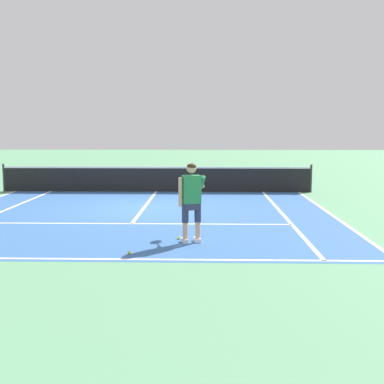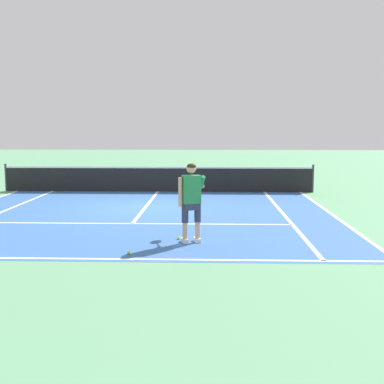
% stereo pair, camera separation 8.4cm
% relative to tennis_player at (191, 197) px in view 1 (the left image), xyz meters
% --- Properties ---
extents(ground_plane, '(80.00, 80.00, 0.00)m').
position_rel_tennis_player_xyz_m(ground_plane, '(-1.60, 4.52, -0.99)').
color(ground_plane, '#609E70').
extents(court_inner_surface, '(10.98, 10.25, 0.00)m').
position_rel_tennis_player_xyz_m(court_inner_surface, '(-1.60, 3.50, -0.99)').
color(court_inner_surface, '#3866A8').
rests_on(court_inner_surface, ground).
extents(line_baseline, '(10.98, 0.10, 0.01)m').
position_rel_tennis_player_xyz_m(line_baseline, '(-1.60, -1.43, -0.99)').
color(line_baseline, white).
rests_on(line_baseline, ground).
extents(line_service, '(8.23, 0.10, 0.01)m').
position_rel_tennis_player_xyz_m(line_service, '(-1.60, 2.03, -0.99)').
color(line_service, white).
rests_on(line_service, ground).
extents(line_centre_service, '(0.10, 6.40, 0.01)m').
position_rel_tennis_player_xyz_m(line_centre_service, '(-1.60, 5.23, -0.99)').
color(line_centre_service, white).
rests_on(line_centre_service, ground).
extents(line_singles_right, '(0.10, 9.85, 0.01)m').
position_rel_tennis_player_xyz_m(line_singles_right, '(2.52, 3.50, -0.99)').
color(line_singles_right, white).
rests_on(line_singles_right, ground).
extents(line_doubles_right, '(0.10, 9.85, 0.01)m').
position_rel_tennis_player_xyz_m(line_doubles_right, '(3.89, 3.50, -0.99)').
color(line_doubles_right, white).
rests_on(line_doubles_right, ground).
extents(tennis_net, '(11.96, 0.08, 1.07)m').
position_rel_tennis_player_xyz_m(tennis_net, '(-1.60, 8.43, -0.49)').
color(tennis_net, '#333338').
rests_on(tennis_net, ground).
extents(tennis_player, '(0.58, 1.22, 1.71)m').
position_rel_tennis_player_xyz_m(tennis_player, '(0.00, 0.00, 0.00)').
color(tennis_player, white).
rests_on(tennis_player, ground).
extents(tennis_ball_near_feet, '(0.07, 0.07, 0.07)m').
position_rel_tennis_player_xyz_m(tennis_ball_near_feet, '(-1.19, -1.06, -0.96)').
color(tennis_ball_near_feet, '#CCE02D').
rests_on(tennis_ball_near_feet, ground).
extents(tennis_ball_by_baseline, '(0.07, 0.07, 0.07)m').
position_rel_tennis_player_xyz_m(tennis_ball_by_baseline, '(-0.29, 0.26, -0.96)').
color(tennis_ball_by_baseline, '#CCE02D').
rests_on(tennis_ball_by_baseline, ground).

